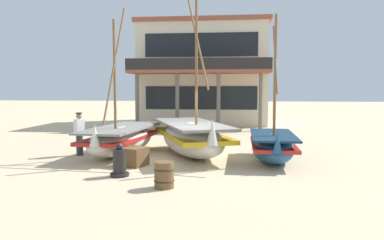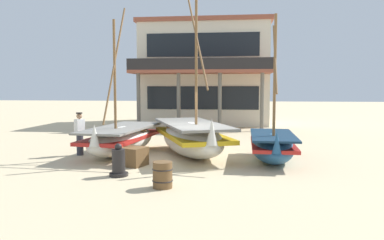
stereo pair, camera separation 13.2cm
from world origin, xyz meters
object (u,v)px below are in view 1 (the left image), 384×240
object	(u,v)px
capstan_winch	(119,163)
cargo_crate	(134,157)
harbor_building_main	(204,73)
fishing_boat_near_left	(273,146)
fisherman_by_hull	(79,134)
wooden_barrel	(164,175)
fishing_boat_centre_large	(192,137)
fishing_boat_far_right	(122,139)

from	to	relation	value
capstan_winch	cargo_crate	xyz separation A→B (m)	(0.03, 1.52, -0.08)
harbor_building_main	capstan_winch	bearing A→B (deg)	-93.76
fishing_boat_near_left	fisherman_by_hull	xyz separation A→B (m)	(-7.41, 0.37, 0.27)
capstan_winch	harbor_building_main	distance (m)	17.87
harbor_building_main	wooden_barrel	bearing A→B (deg)	-88.70
fishing_boat_centre_large	harbor_building_main	xyz separation A→B (m)	(-0.61, 13.81, 3.00)
fishing_boat_far_right	cargo_crate	bearing A→B (deg)	-63.59
capstan_winch	fishing_boat_near_left	bearing A→B (deg)	30.80
fishing_boat_far_right	wooden_barrel	distance (m)	5.52
fishing_boat_centre_large	capstan_winch	size ratio (longest dim) A/B	6.58
cargo_crate	harbor_building_main	world-z (taller)	harbor_building_main
cargo_crate	harbor_building_main	xyz separation A→B (m)	(1.12, 16.01, 3.40)
fishing_boat_centre_large	cargo_crate	world-z (taller)	fishing_boat_centre_large
wooden_barrel	fishing_boat_near_left	bearing A→B (deg)	51.23
fishing_boat_centre_large	fishing_boat_far_right	bearing A→B (deg)	-179.71
harbor_building_main	fishing_boat_near_left	bearing A→B (deg)	-76.04
fisherman_by_hull	cargo_crate	world-z (taller)	fisherman_by_hull
cargo_crate	capstan_winch	bearing A→B (deg)	-91.20
fishing_boat_near_left	fishing_boat_far_right	xyz separation A→B (m)	(-5.85, 0.83, 0.05)
fisherman_by_hull	cargo_crate	xyz separation A→B (m)	(2.64, -1.71, -0.52)
fishing_boat_near_left	wooden_barrel	size ratio (longest dim) A/B	7.35
capstan_winch	cargo_crate	bearing A→B (deg)	88.80
cargo_crate	harbor_building_main	distance (m)	16.40
fishing_boat_far_right	fisherman_by_hull	world-z (taller)	fishing_boat_far_right
fishing_boat_far_right	cargo_crate	xyz separation A→B (m)	(1.08, -2.18, -0.29)
fishing_boat_near_left	fishing_boat_centre_large	bearing A→B (deg)	164.36
fisherman_by_hull	capstan_winch	size ratio (longest dim) A/B	1.70
capstan_winch	wooden_barrel	world-z (taller)	capstan_winch
cargo_crate	fishing_boat_near_left	bearing A→B (deg)	15.75
capstan_winch	fisherman_by_hull	bearing A→B (deg)	128.97
harbor_building_main	fishing_boat_far_right	bearing A→B (deg)	-99.05
wooden_barrel	harbor_building_main	world-z (taller)	harbor_building_main
fishing_boat_far_right	capstan_winch	distance (m)	3.85
fishing_boat_centre_large	fishing_boat_far_right	size ratio (longest dim) A/B	1.12
fisherman_by_hull	wooden_barrel	bearing A→B (deg)	-46.30
fishing_boat_far_right	harbor_building_main	xyz separation A→B (m)	(2.20, 13.83, 3.11)
fishing_boat_centre_large	wooden_barrel	world-z (taller)	fishing_boat_centre_large
fishing_boat_centre_large	harbor_building_main	size ratio (longest dim) A/B	0.69
fishing_boat_far_right	cargo_crate	world-z (taller)	fishing_boat_far_right
fishing_boat_near_left	fishing_boat_far_right	size ratio (longest dim) A/B	0.88
cargo_crate	fishing_boat_centre_large	bearing A→B (deg)	51.68
harbor_building_main	fisherman_by_hull	bearing A→B (deg)	-104.74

